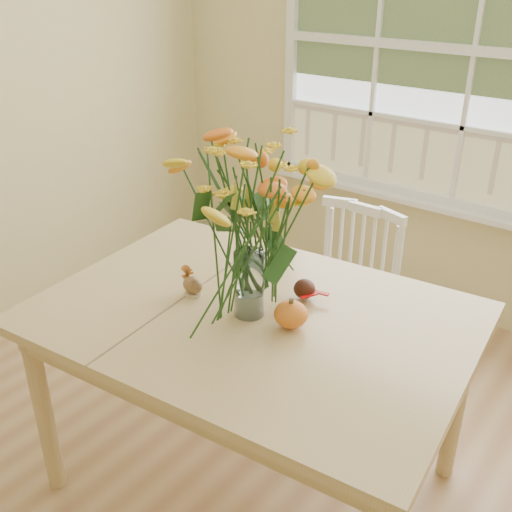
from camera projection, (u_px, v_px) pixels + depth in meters
The scene contains 8 objects.
wall_back at pixel (471, 89), 3.17m from camera, with size 4.00×0.02×2.70m, color beige.
window at pixel (474, 54), 3.06m from camera, with size 2.42×0.12×1.74m.
dining_table at pixel (253, 333), 2.21m from camera, with size 1.64×1.25×0.82m.
windsor_chair at pixel (349, 292), 2.90m from camera, with size 0.43×0.41×0.93m.
flower_vase at pixel (249, 220), 2.00m from camera, with size 0.51×0.51×0.61m.
pumpkin at pixel (291, 316), 2.07m from camera, with size 0.12×0.12×0.09m, color #CB6A17.
turkey_figurine at pixel (193, 285), 2.26m from camera, with size 0.09×0.07×0.10m.
dark_gourd at pixel (304, 290), 2.24m from camera, with size 0.13×0.11×0.07m.
Camera 1 is at (1.06, -1.01, 1.98)m, focal length 42.00 mm.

